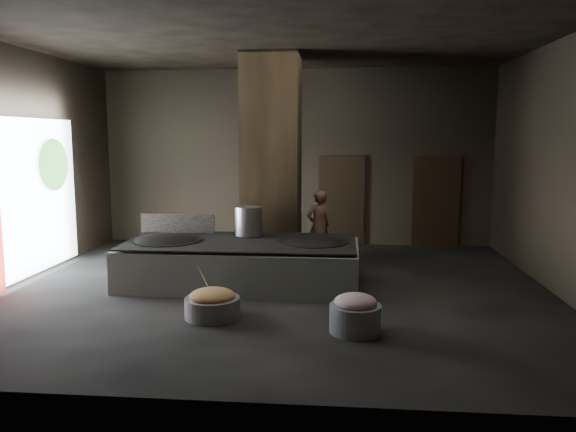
# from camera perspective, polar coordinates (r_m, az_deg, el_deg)

# --- Properties ---
(floor) EXTENTS (10.00, 9.00, 0.10)m
(floor) POSITION_cam_1_polar(r_m,az_deg,el_deg) (10.48, -1.26, -7.62)
(floor) COLOR black
(floor) RESTS_ON ground
(ceiling) EXTENTS (10.00, 9.00, 0.10)m
(ceiling) POSITION_cam_1_polar(r_m,az_deg,el_deg) (10.25, -1.34, 17.98)
(ceiling) COLOR black
(ceiling) RESTS_ON back_wall
(back_wall) EXTENTS (10.00, 0.10, 4.50)m
(back_wall) POSITION_cam_1_polar(r_m,az_deg,el_deg) (14.63, 0.78, 5.97)
(back_wall) COLOR black
(back_wall) RESTS_ON ground
(front_wall) EXTENTS (10.00, 0.10, 4.50)m
(front_wall) POSITION_cam_1_polar(r_m,az_deg,el_deg) (5.63, -6.70, 2.56)
(front_wall) COLOR black
(front_wall) RESTS_ON ground
(left_wall) EXTENTS (0.10, 9.00, 4.50)m
(left_wall) POSITION_cam_1_polar(r_m,az_deg,el_deg) (11.81, -26.51, 4.63)
(left_wall) COLOR black
(left_wall) RESTS_ON ground
(right_wall) EXTENTS (0.10, 9.00, 4.50)m
(right_wall) POSITION_cam_1_polar(r_m,az_deg,el_deg) (10.76, 26.57, 4.37)
(right_wall) COLOR black
(right_wall) RESTS_ON ground
(pillar) EXTENTS (1.20, 1.20, 4.50)m
(pillar) POSITION_cam_1_polar(r_m,az_deg,el_deg) (12.03, -1.67, 5.51)
(pillar) COLOR black
(pillar) RESTS_ON ground
(hearth_platform) EXTENTS (4.44, 2.19, 0.76)m
(hearth_platform) POSITION_cam_1_polar(r_m,az_deg,el_deg) (10.73, -4.74, -4.90)
(hearth_platform) COLOR #B1C5B2
(hearth_platform) RESTS_ON ground
(platform_cap) EXTENTS (4.30, 2.06, 0.03)m
(platform_cap) POSITION_cam_1_polar(r_m,az_deg,el_deg) (10.64, -4.76, -2.63)
(platform_cap) COLOR black
(platform_cap) RESTS_ON hearth_platform
(wok_left) EXTENTS (1.38, 1.38, 0.38)m
(wok_left) POSITION_cam_1_polar(r_m,az_deg,el_deg) (10.95, -12.30, -2.83)
(wok_left) COLOR black
(wok_left) RESTS_ON hearth_platform
(wok_left_rim) EXTENTS (1.41, 1.41, 0.05)m
(wok_left_rim) POSITION_cam_1_polar(r_m,az_deg,el_deg) (10.94, -12.31, -2.47)
(wok_left_rim) COLOR black
(wok_left_rim) RESTS_ON hearth_platform
(wok_right) EXTENTS (1.29, 1.29, 0.36)m
(wok_right) POSITION_cam_1_polar(r_m,az_deg,el_deg) (10.55, 2.53, -3.06)
(wok_right) COLOR black
(wok_right) RESTS_ON hearth_platform
(wok_right_rim) EXTENTS (1.32, 1.32, 0.05)m
(wok_right_rim) POSITION_cam_1_polar(r_m,az_deg,el_deg) (10.54, 2.54, -2.69)
(wok_right_rim) COLOR black
(wok_right_rim) RESTS_ON hearth_platform
(stock_pot) EXTENTS (0.53, 0.53, 0.57)m
(stock_pot) POSITION_cam_1_polar(r_m,az_deg,el_deg) (11.12, -4.03, -0.52)
(stock_pot) COLOR #9C9FA3
(stock_pot) RESTS_ON hearth_platform
(splash_guard) EXTENTS (1.53, 0.09, 0.38)m
(splash_guard) POSITION_cam_1_polar(r_m,az_deg,el_deg) (11.66, -11.16, -0.74)
(splash_guard) COLOR black
(splash_guard) RESTS_ON hearth_platform
(cook) EXTENTS (0.70, 0.62, 1.61)m
(cook) POSITION_cam_1_polar(r_m,az_deg,el_deg) (12.55, 3.12, -1.03)
(cook) COLOR brown
(cook) RESTS_ON ground
(veg_basin) EXTENTS (1.00, 1.00, 0.32)m
(veg_basin) POSITION_cam_1_polar(r_m,az_deg,el_deg) (8.89, -7.68, -9.19)
(veg_basin) COLOR gray
(veg_basin) RESTS_ON ground
(veg_fill) EXTENTS (0.70, 0.70, 0.22)m
(veg_fill) POSITION_cam_1_polar(r_m,az_deg,el_deg) (8.84, -7.71, -8.00)
(veg_fill) COLOR olive
(veg_fill) RESTS_ON veg_basin
(ladle) EXTENTS (0.22, 0.29, 0.61)m
(ladle) POSITION_cam_1_polar(r_m,az_deg,el_deg) (8.96, -8.45, -6.47)
(ladle) COLOR #9C9FA3
(ladle) RESTS_ON veg_basin
(meat_basin) EXTENTS (0.76, 0.76, 0.41)m
(meat_basin) POSITION_cam_1_polar(r_m,az_deg,el_deg) (8.22, 6.85, -10.30)
(meat_basin) COLOR gray
(meat_basin) RESTS_ON ground
(meat_fill) EXTENTS (0.62, 0.62, 0.24)m
(meat_fill) POSITION_cam_1_polar(r_m,az_deg,el_deg) (8.14, 6.88, -8.66)
(meat_fill) COLOR #AA666F
(meat_fill) RESTS_ON meat_basin
(doorway_near) EXTENTS (1.18, 0.08, 2.38)m
(doorway_near) POSITION_cam_1_polar(r_m,az_deg,el_deg) (14.57, 5.45, 1.39)
(doorway_near) COLOR black
(doorway_near) RESTS_ON ground
(doorway_near_glow) EXTENTS (0.80, 0.04, 1.89)m
(doorway_near_glow) POSITION_cam_1_polar(r_m,az_deg,el_deg) (14.66, 6.27, 1.22)
(doorway_near_glow) COLOR #8C6647
(doorway_near_glow) RESTS_ON ground
(doorway_far) EXTENTS (1.18, 0.08, 2.38)m
(doorway_far) POSITION_cam_1_polar(r_m,az_deg,el_deg) (14.77, 14.80, 1.25)
(doorway_far) COLOR black
(doorway_far) RESTS_ON ground
(doorway_far_glow) EXTENTS (0.80, 0.04, 1.90)m
(doorway_far_glow) POSITION_cam_1_polar(r_m,az_deg,el_deg) (14.90, 15.07, 1.10)
(doorway_far_glow) COLOR #8C6647
(doorway_far_glow) RESTS_ON ground
(left_opening) EXTENTS (0.04, 4.20, 3.10)m
(left_opening) POSITION_cam_1_polar(r_m,az_deg,el_deg) (11.98, -25.41, 1.61)
(left_opening) COLOR white
(left_opening) RESTS_ON ground
(tree_silhouette) EXTENTS (0.28, 1.10, 1.10)m
(tree_silhouette) POSITION_cam_1_polar(r_m,az_deg,el_deg) (12.84, -22.69, 4.83)
(tree_silhouette) COLOR #194714
(tree_silhouette) RESTS_ON left_opening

